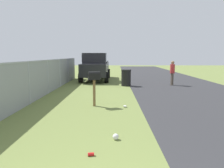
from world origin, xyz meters
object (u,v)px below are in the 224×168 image
at_px(mailbox, 94,79).
at_px(pickup_truck, 96,66).
at_px(trash_bin, 126,78).
at_px(pedestrian, 172,71).

relative_size(mailbox, pickup_truck, 0.26).
xyz_separation_m(mailbox, trash_bin, (5.37, -1.50, -0.52)).
bearing_deg(pedestrian, mailbox, -129.58).
xyz_separation_m(trash_bin, pedestrian, (0.31, -2.99, 0.38)).
bearing_deg(pickup_truck, trash_bin, 36.34).
distance_m(mailbox, pickup_truck, 8.45).
bearing_deg(pedestrian, pickup_truck, 150.94).
relative_size(pickup_truck, pedestrian, 3.23).
bearing_deg(trash_bin, pickup_truck, 35.83).
distance_m(pickup_truck, pedestrian, 5.86).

